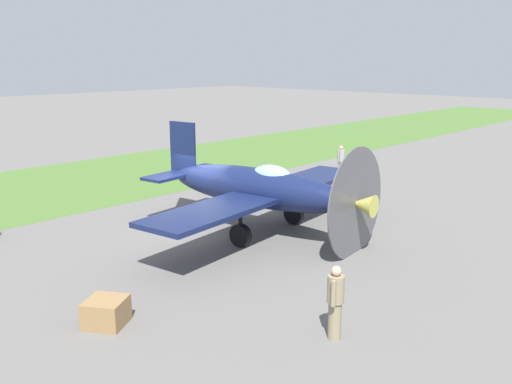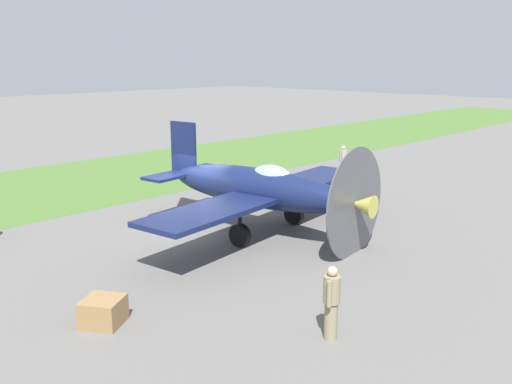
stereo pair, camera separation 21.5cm
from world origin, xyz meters
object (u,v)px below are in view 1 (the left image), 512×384
(ground_crew_chief, at_px, (335,301))
(supply_crate, at_px, (106,312))
(airplane_lead, at_px, (260,188))
(ground_crew_mechanic, at_px, (341,161))

(ground_crew_chief, height_order, supply_crate, ground_crew_chief)
(airplane_lead, xyz_separation_m, ground_crew_mechanic, (-9.97, -3.41, -0.74))
(ground_crew_mechanic, relative_size, supply_crate, 1.92)
(supply_crate, bearing_deg, ground_crew_chief, 126.02)
(airplane_lead, height_order, ground_crew_chief, airplane_lead)
(ground_crew_chief, xyz_separation_m, ground_crew_mechanic, (-14.65, -10.02, 0.00))
(airplane_lead, distance_m, supply_crate, 8.26)
(ground_crew_chief, relative_size, supply_crate, 1.92)
(airplane_lead, xyz_separation_m, supply_crate, (7.83, 2.28, -1.33))
(airplane_lead, bearing_deg, supply_crate, 9.38)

